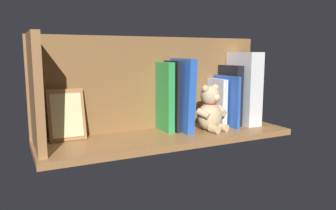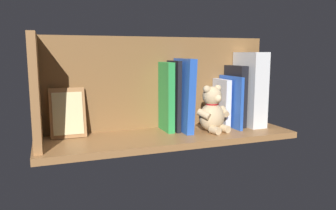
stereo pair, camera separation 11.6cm
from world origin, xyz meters
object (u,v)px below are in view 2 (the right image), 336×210
(book_0, at_px, (235,96))
(teddy_bear, at_px, (212,111))
(picture_frame_leaning, at_px, (68,113))
(dictionary_thick_white, at_px, (250,89))

(book_0, relative_size, teddy_bear, 1.39)
(book_0, xyz_separation_m, picture_frame_leaning, (0.64, -0.03, -0.04))
(dictionary_thick_white, xyz_separation_m, teddy_bear, (0.19, 0.04, -0.07))
(dictionary_thick_white, distance_m, book_0, 0.06)
(picture_frame_leaning, bearing_deg, dictionary_thick_white, 175.87)
(teddy_bear, bearing_deg, picture_frame_leaning, -24.66)
(book_0, bearing_deg, picture_frame_leaning, -3.12)
(dictionary_thick_white, bearing_deg, book_0, -15.39)
(dictionary_thick_white, bearing_deg, teddy_bear, 13.13)
(book_0, relative_size, picture_frame_leaning, 1.40)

